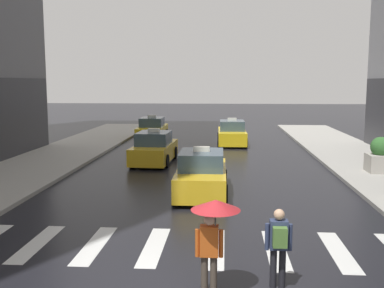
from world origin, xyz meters
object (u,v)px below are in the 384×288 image
(taxi_third, at_px, (232,134))
(planter_mid_block, at_px, (380,156))
(taxi_second, at_px, (154,149))
(pedestrian_with_backpack, at_px, (279,242))
(pedestrian_with_umbrella, at_px, (213,221))
(taxi_fourth, at_px, (152,130))
(taxi_lead, at_px, (202,175))

(taxi_third, height_order, planter_mid_block, taxi_third)
(taxi_second, relative_size, pedestrian_with_backpack, 2.79)
(taxi_second, relative_size, pedestrian_with_umbrella, 2.37)
(taxi_second, relative_size, taxi_fourth, 1.01)
(taxi_third, relative_size, pedestrian_with_umbrella, 2.36)
(pedestrian_with_umbrella, relative_size, pedestrian_with_backpack, 1.18)
(taxi_third, distance_m, taxi_fourth, 6.19)
(taxi_lead, distance_m, planter_mid_block, 8.77)
(taxi_fourth, bearing_deg, planter_mid_block, -44.16)
(taxi_lead, relative_size, taxi_fourth, 1.00)
(taxi_lead, distance_m, taxi_third, 13.68)
(taxi_third, bearing_deg, pedestrian_with_umbrella, -91.81)
(taxi_third, distance_m, pedestrian_with_backpack, 21.36)
(taxi_second, distance_m, planter_mid_block, 10.92)
(taxi_fourth, bearing_deg, taxi_lead, -74.37)
(taxi_fourth, xyz_separation_m, pedestrian_with_backpack, (6.39, -23.59, 0.25))
(taxi_third, distance_m, pedestrian_with_umbrella, 21.80)
(taxi_lead, xyz_separation_m, pedestrian_with_backpack, (1.96, -7.74, 0.25))
(taxi_second, bearing_deg, pedestrian_with_umbrella, -76.68)
(planter_mid_block, bearing_deg, taxi_third, 123.90)
(taxi_third, bearing_deg, planter_mid_block, -56.10)
(taxi_lead, xyz_separation_m, taxi_second, (-2.80, 6.39, 0.00))
(pedestrian_with_umbrella, height_order, planter_mid_block, pedestrian_with_umbrella)
(pedestrian_with_umbrella, distance_m, planter_mid_block, 14.09)
(taxi_fourth, distance_m, pedestrian_with_umbrella, 24.55)
(taxi_second, height_order, planter_mid_block, taxi_second)
(planter_mid_block, bearing_deg, taxi_lead, -153.32)
(taxi_fourth, xyz_separation_m, planter_mid_block, (12.27, -11.91, 0.15))
(pedestrian_with_umbrella, bearing_deg, planter_mid_block, 59.27)
(taxi_lead, relative_size, taxi_third, 1.00)
(taxi_lead, relative_size, pedestrian_with_backpack, 2.76)
(taxi_fourth, bearing_deg, pedestrian_with_umbrella, -78.05)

